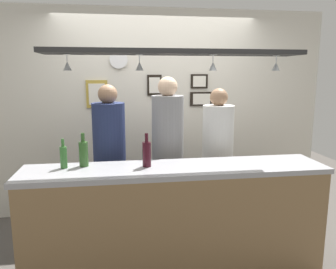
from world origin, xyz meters
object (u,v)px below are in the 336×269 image
(bottle_beer_green_import, at_px, (64,157))
(wall_clock, at_px, (119,59))
(picture_frame_upper_small, at_px, (199,81))
(picture_frame_crest, at_px, (154,85))
(bottle_wine_dark_red, at_px, (147,154))
(person_right_white_patterned_shirt, at_px, (217,148))
(person_middle_grey_shirt, at_px, (168,142))
(picture_frame_lower_pair, at_px, (201,99))
(bottle_champagne_green, at_px, (84,153))
(person_left_navy_shirt, at_px, (109,149))
(picture_frame_caricature, at_px, (97,94))

(bottle_beer_green_import, distance_m, wall_clock, 1.64)
(picture_frame_upper_small, bearing_deg, bottle_beer_green_import, -139.55)
(picture_frame_crest, bearing_deg, picture_frame_upper_small, 0.00)
(bottle_wine_dark_red, bearing_deg, person_right_white_patterned_shirt, 36.26)
(person_middle_grey_shirt, bearing_deg, picture_frame_lower_pair, 53.19)
(person_right_white_patterned_shirt, height_order, picture_frame_crest, picture_frame_crest)
(bottle_beer_green_import, xyz_separation_m, wall_clock, (0.50, 1.29, 0.88))
(bottle_champagne_green, height_order, picture_frame_crest, picture_frame_crest)
(person_left_navy_shirt, distance_m, bottle_champagne_green, 0.57)
(person_left_navy_shirt, relative_size, person_right_white_patterned_shirt, 1.03)
(bottle_champagne_green, bearing_deg, person_middle_grey_shirt, 31.99)
(person_right_white_patterned_shirt, height_order, wall_clock, wall_clock)
(person_left_navy_shirt, bearing_deg, picture_frame_caricature, 101.64)
(bottle_champagne_green, distance_m, bottle_beer_green_import, 0.17)
(picture_frame_upper_small, xyz_separation_m, picture_frame_crest, (-0.58, 0.00, -0.05))
(bottle_champagne_green, xyz_separation_m, wall_clock, (0.33, 1.26, 0.86))
(person_left_navy_shirt, bearing_deg, bottle_wine_dark_red, -60.94)
(person_left_navy_shirt, xyz_separation_m, picture_frame_lower_pair, (1.18, 0.74, 0.45))
(bottle_wine_dark_red, distance_m, picture_frame_caricature, 1.51)
(person_middle_grey_shirt, xyz_separation_m, bottle_wine_dark_red, (-0.28, -0.61, 0.03))
(bottle_wine_dark_red, distance_m, wall_clock, 1.62)
(person_right_white_patterned_shirt, xyz_separation_m, picture_frame_upper_small, (-0.04, 0.74, 0.71))
(picture_frame_caricature, bearing_deg, bottle_champagne_green, -92.66)
(wall_clock, bearing_deg, person_middle_grey_shirt, -55.94)
(person_left_navy_shirt, height_order, bottle_wine_dark_red, person_left_navy_shirt)
(bottle_wine_dark_red, height_order, bottle_beer_green_import, bottle_wine_dark_red)
(bottle_wine_dark_red, bearing_deg, bottle_champagne_green, 170.29)
(bottle_champagne_green, distance_m, picture_frame_crest, 1.58)
(person_right_white_patterned_shirt, bearing_deg, picture_frame_lower_pair, 90.25)
(picture_frame_lower_pair, relative_size, wall_clock, 1.36)
(bottle_wine_dark_red, relative_size, picture_frame_lower_pair, 1.00)
(person_left_navy_shirt, height_order, picture_frame_lower_pair, person_left_navy_shirt)
(bottle_beer_green_import, relative_size, picture_frame_upper_small, 1.18)
(bottle_wine_dark_red, relative_size, bottle_beer_green_import, 1.15)
(picture_frame_caricature, bearing_deg, person_middle_grey_shirt, -43.81)
(picture_frame_crest, bearing_deg, picture_frame_lower_pair, 0.00)
(person_middle_grey_shirt, xyz_separation_m, bottle_champagne_green, (-0.83, -0.52, 0.03))
(person_right_white_patterned_shirt, xyz_separation_m, wall_clock, (-1.06, 0.74, 0.98))
(bottle_champagne_green, bearing_deg, picture_frame_lower_pair, 42.29)
(person_right_white_patterned_shirt, bearing_deg, picture_frame_crest, 129.67)
(bottle_champagne_green, bearing_deg, bottle_wine_dark_red, -9.71)
(bottle_champagne_green, xyz_separation_m, picture_frame_crest, (0.78, 1.26, 0.55))
(bottle_beer_green_import, height_order, picture_frame_upper_small, picture_frame_upper_small)
(person_left_navy_shirt, relative_size, bottle_beer_green_import, 6.51)
(person_right_white_patterned_shirt, distance_m, bottle_beer_green_import, 1.66)
(bottle_beer_green_import, xyz_separation_m, picture_frame_caricature, (0.23, 1.30, 0.46))
(picture_frame_crest, bearing_deg, bottle_beer_green_import, -125.99)
(person_middle_grey_shirt, height_order, picture_frame_upper_small, picture_frame_upper_small)
(picture_frame_lower_pair, relative_size, picture_frame_crest, 1.15)
(person_right_white_patterned_shirt, distance_m, bottle_wine_dark_red, 1.05)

